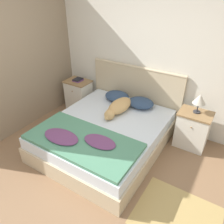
# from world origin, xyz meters

# --- Properties ---
(ground_plane) EXTENTS (16.00, 16.00, 0.00)m
(ground_plane) POSITION_xyz_m (0.00, 0.00, 0.00)
(ground_plane) COLOR #896647
(wall_back) EXTENTS (9.00, 0.06, 2.55)m
(wall_back) POSITION_xyz_m (0.00, 2.13, 1.27)
(wall_back) COLOR silver
(wall_back) RESTS_ON ground_plane
(wall_side_left) EXTENTS (0.06, 3.10, 2.55)m
(wall_side_left) POSITION_xyz_m (-1.76, 1.05, 1.27)
(wall_side_left) COLOR gray
(wall_side_left) RESTS_ON ground_plane
(bed) EXTENTS (1.74, 2.05, 0.46)m
(bed) POSITION_xyz_m (-0.11, 1.01, 0.23)
(bed) COLOR #C6B28E
(bed) RESTS_ON ground_plane
(headboard) EXTENTS (1.82, 0.06, 1.10)m
(headboard) POSITION_xyz_m (-0.11, 2.06, 0.57)
(headboard) COLOR #C6B28E
(headboard) RESTS_ON ground_plane
(nightstand_left) EXTENTS (0.51, 0.40, 0.64)m
(nightstand_left) POSITION_xyz_m (-1.31, 1.79, 0.32)
(nightstand_left) COLOR silver
(nightstand_left) RESTS_ON ground_plane
(nightstand_right) EXTENTS (0.51, 0.40, 0.64)m
(nightstand_right) POSITION_xyz_m (1.09, 1.79, 0.32)
(nightstand_right) COLOR silver
(nightstand_right) RESTS_ON ground_plane
(pillow_left) EXTENTS (0.47, 0.39, 0.16)m
(pillow_left) POSITION_xyz_m (-0.36, 1.79, 0.54)
(pillow_left) COLOR navy
(pillow_left) RESTS_ON bed
(pillow_right) EXTENTS (0.47, 0.39, 0.16)m
(pillow_right) POSITION_xyz_m (0.14, 1.79, 0.54)
(pillow_right) COLOR navy
(pillow_right) RESTS_ON bed
(quilt) EXTENTS (1.62, 0.80, 0.09)m
(quilt) POSITION_xyz_m (-0.12, 0.43, 0.49)
(quilt) COLOR #4C8466
(quilt) RESTS_ON bed
(dog) EXTENTS (0.30, 0.85, 0.19)m
(dog) POSITION_xyz_m (-0.11, 1.44, 0.55)
(dog) COLOR tan
(dog) RESTS_ON bed
(book_stack) EXTENTS (0.17, 0.19, 0.04)m
(book_stack) POSITION_xyz_m (-1.30, 1.80, 0.66)
(book_stack) COLOR #703D7F
(book_stack) RESTS_ON nightstand_left
(table_lamp) EXTENTS (0.19, 0.19, 0.32)m
(table_lamp) POSITION_xyz_m (1.09, 1.81, 0.86)
(table_lamp) COLOR #2D2D33
(table_lamp) RESTS_ON nightstand_right
(rug) EXTENTS (0.97, 0.82, 0.00)m
(rug) POSITION_xyz_m (1.34, 0.38, 0.00)
(rug) COLOR tan
(rug) RESTS_ON ground_plane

